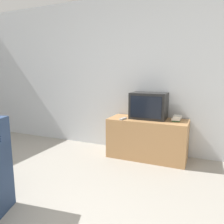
# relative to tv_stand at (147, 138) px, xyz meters

# --- Properties ---
(wall_back) EXTENTS (9.00, 0.06, 2.60)m
(wall_back) POSITION_rel_tv_stand_xyz_m (-0.78, 0.31, 0.99)
(wall_back) COLOR silver
(wall_back) RESTS_ON ground_plane
(tv_stand) EXTENTS (1.22, 0.52, 0.62)m
(tv_stand) POSITION_rel_tv_stand_xyz_m (0.00, 0.00, 0.00)
(tv_stand) COLOR tan
(tv_stand) RESTS_ON ground_plane
(television) EXTENTS (0.55, 0.38, 0.41)m
(television) POSITION_rel_tv_stand_xyz_m (-0.01, 0.07, 0.52)
(television) COLOR black
(television) RESTS_ON tv_stand
(book_stack) EXTENTS (0.14, 0.22, 0.08)m
(book_stack) POSITION_rel_tv_stand_xyz_m (0.43, 0.06, 0.35)
(book_stack) COLOR #2D753D
(book_stack) RESTS_ON tv_stand
(remote_on_stand) EXTENTS (0.08, 0.16, 0.02)m
(remote_on_stand) POSITION_rel_tv_stand_xyz_m (-0.35, -0.17, 0.32)
(remote_on_stand) COLOR #B7B7B7
(remote_on_stand) RESTS_ON tv_stand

